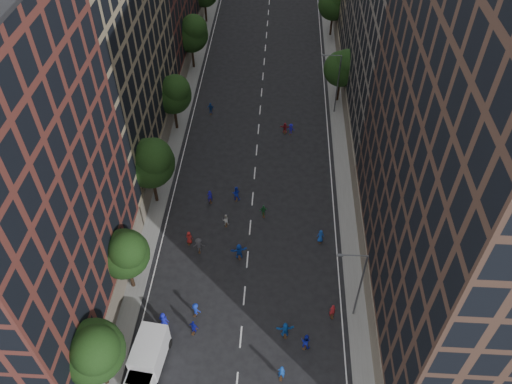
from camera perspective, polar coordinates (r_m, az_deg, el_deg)
ground at (r=68.72m, az=0.26°, el=6.96°), size 240.00×240.00×0.00m
sidewalk_left at (r=76.13m, az=-8.65°, el=10.69°), size 4.00×105.00×0.15m
sidewalk_right at (r=75.27m, az=9.88°, el=10.08°), size 4.00×105.00×0.15m
bldg_left_b at (r=59.39m, az=-19.50°, el=17.28°), size 14.00×26.00×34.00m
bldg_right_a at (r=41.25m, az=25.78°, el=3.93°), size 14.00×30.00×36.00m
bldg_right_b at (r=65.69m, az=18.38°, el=19.68°), size 14.00×28.00×33.00m
tree_left_0 at (r=42.66m, az=-18.10°, el=-16.89°), size 5.20×5.20×8.83m
tree_left_1 at (r=48.09m, az=-14.73°, el=-6.75°), size 4.80×4.80×8.21m
tree_left_2 at (r=55.42m, az=-11.94°, el=3.44°), size 5.60×5.60×9.45m
tree_left_3 at (r=66.57m, az=-9.42°, el=11.08°), size 5.00×5.00×8.58m
tree_left_4 at (r=79.99m, az=-7.38°, el=17.62°), size 5.40×5.40×9.08m
tree_right_a at (r=72.55m, az=9.91°, el=13.88°), size 5.00×5.00×8.39m
tree_right_b at (r=90.13m, az=9.02°, el=20.57°), size 5.20×5.20×8.83m
streetlamp_near at (r=45.94m, az=11.62°, el=-10.11°), size 2.64×0.22×9.06m
streetlamp_far at (r=70.24m, az=9.18°, el=12.42°), size 2.64×0.22×9.06m
cargo_van at (r=46.39m, az=-12.26°, el=-18.03°), size 3.17×5.72×2.92m
skater_0 at (r=48.65m, az=-10.52°, el=-14.21°), size 1.06×0.82×1.92m
skater_1 at (r=45.64m, az=2.93°, el=-19.87°), size 0.69×0.50×1.77m
skater_2 at (r=47.07m, az=5.70°, el=-16.61°), size 1.10×1.00×1.85m
skater_3 at (r=49.04m, az=-6.90°, el=-13.18°), size 1.14×0.92×1.54m
skater_4 at (r=48.01m, az=-7.13°, el=-15.08°), size 1.05×0.70×1.66m
skater_5 at (r=47.50m, az=3.36°, el=-15.45°), size 1.76×0.78×1.83m
skater_6 at (r=54.36m, az=-7.64°, el=-5.22°), size 0.88×0.68×1.62m
skater_7 at (r=49.07m, az=8.71°, el=-13.27°), size 0.68×0.50×1.69m
skater_8 at (r=55.74m, az=-3.48°, el=-3.23°), size 0.80×0.66×1.51m
skater_9 at (r=53.42m, az=-6.55°, el=-6.06°), size 1.29×0.86×1.86m
skater_10 at (r=56.60m, az=0.87°, el=-2.16°), size 0.95×0.53×1.53m
skater_11 at (r=52.53m, az=-1.94°, el=-6.81°), size 1.88×1.02×1.94m
skater_12 at (r=54.47m, az=7.38°, el=-5.04°), size 0.81×0.54×1.63m
skater_13 at (r=58.33m, az=-5.29°, el=-0.51°), size 0.71×0.58×1.69m
skater_14 at (r=58.29m, az=-2.29°, el=-0.18°), size 0.97×0.78×1.92m
skater_15 at (r=68.03m, az=4.00°, el=7.19°), size 1.06×0.73×1.51m
skater_16 at (r=71.80m, az=-5.19°, el=9.47°), size 1.05×0.58×1.70m
skater_17 at (r=68.14m, az=3.33°, el=7.30°), size 1.43×0.57×1.51m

